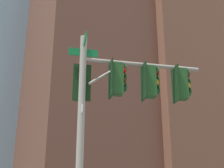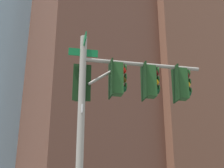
{
  "view_description": "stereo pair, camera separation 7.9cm",
  "coord_description": "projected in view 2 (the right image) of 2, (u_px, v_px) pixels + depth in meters",
  "views": [
    {
      "loc": [
        -7.5,
        3.63,
        1.68
      ],
      "look_at": [
        0.18,
        -1.22,
        5.03
      ],
      "focal_mm": 51.52,
      "sensor_mm": 36.0,
      "label": 1
    },
    {
      "loc": [
        -7.54,
        3.56,
        1.68
      ],
      "look_at": [
        0.18,
        -1.22,
        5.03
      ],
      "focal_mm": 51.52,
      "sensor_mm": 36.0,
      "label": 2
    }
  ],
  "objects": [
    {
      "name": "building_brick_midblock",
      "position": [
        88.0,
        56.0,
        48.13
      ],
      "size": [
        16.19,
        16.52,
        44.71
      ],
      "primitive_type": "cube",
      "color": "brown",
      "rests_on": "ground_plane"
    },
    {
      "name": "signal_pole_assembly",
      "position": [
        119.0,
        95.0,
        9.66
      ],
      "size": [
        1.94,
        4.01,
        6.54
      ],
      "rotation": [
        0.0,
        0.0,
        4.37
      ],
      "color": "#9E998C",
      "rests_on": "ground_plane"
    },
    {
      "name": "building_brick_nearside",
      "position": [
        156.0,
        67.0,
        60.15
      ],
      "size": [
        26.25,
        17.99,
        50.98
      ],
      "primitive_type": "cube",
      "color": "brown",
      "rests_on": "ground_plane"
    }
  ]
}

